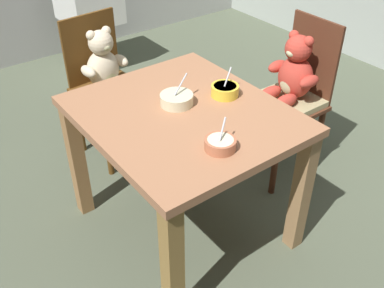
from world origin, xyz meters
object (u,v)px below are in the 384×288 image
dining_table (183,134)px  sink_basin (90,14)px  porridge_bowl_terracotta_near_right (220,144)px  porridge_bowl_cream_center (177,99)px  teddy_chair_near_left (105,73)px  porridge_bowl_yellow_far_center (225,90)px  teddy_chair_far_center (291,85)px

dining_table → sink_basin: sink_basin is taller
porridge_bowl_terracotta_near_right → sink_basin: size_ratio=0.17×
porridge_bowl_cream_center → teddy_chair_near_left: bearing=178.1°
teddy_chair_near_left → sink_basin: teddy_chair_near_left is taller
teddy_chair_near_left → porridge_bowl_cream_center: size_ratio=5.50×
porridge_bowl_cream_center → porridge_bowl_yellow_far_center: bearing=72.6°
porridge_bowl_yellow_far_center → porridge_bowl_terracotta_near_right: size_ratio=1.04×
dining_table → teddy_chair_near_left: (-0.86, 0.04, -0.04)m
teddy_chair_near_left → porridge_bowl_cream_center: teddy_chair_near_left is taller
dining_table → teddy_chair_near_left: size_ratio=1.11×
porridge_bowl_terracotta_near_right → sink_basin: bearing=166.6°
porridge_bowl_cream_center → sink_basin: (-1.98, 0.50, -0.27)m
porridge_bowl_terracotta_near_right → porridge_bowl_yellow_far_center: bearing=137.2°
porridge_bowl_yellow_far_center → sink_basin: bearing=172.5°
teddy_chair_near_left → porridge_bowl_yellow_far_center: bearing=8.0°
dining_table → porridge_bowl_yellow_far_center: bearing=89.6°
sink_basin → porridge_bowl_yellow_far_center: bearing=-7.5°
porridge_bowl_cream_center → sink_basin: 2.06m
sink_basin → teddy_chair_far_center: bearing=8.0°
dining_table → porridge_bowl_yellow_far_center: 0.29m
porridge_bowl_yellow_far_center → porridge_bowl_cream_center: bearing=-107.4°
teddy_chair_near_left → porridge_bowl_cream_center: (0.79, -0.03, 0.19)m
dining_table → porridge_bowl_cream_center: bearing=168.2°
dining_table → porridge_bowl_terracotta_near_right: bearing=-8.6°
dining_table → teddy_chair_far_center: teddy_chair_far_center is taller
dining_table → teddy_chair_far_center: (-0.06, 0.80, -0.02)m
dining_table → porridge_bowl_cream_center: 0.17m
teddy_chair_near_left → teddy_chair_far_center: size_ratio=0.95×
dining_table → porridge_bowl_terracotta_near_right: size_ratio=7.62×
teddy_chair_near_left → porridge_bowl_terracotta_near_right: bearing=-9.5°
porridge_bowl_yellow_far_center → sink_basin: (-2.05, 0.27, -0.27)m
porridge_bowl_yellow_far_center → porridge_bowl_cream_center: size_ratio=0.83×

